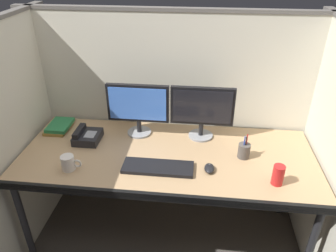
{
  "coord_description": "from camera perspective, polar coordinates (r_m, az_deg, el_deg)",
  "views": [
    {
      "loc": [
        0.2,
        -1.41,
        1.93
      ],
      "look_at": [
        0.0,
        0.35,
        0.92
      ],
      "focal_mm": 34.25,
      "sensor_mm": 36.0,
      "label": 1
    }
  ],
  "objects": [
    {
      "name": "keyboard_main",
      "position": [
        1.96,
        -1.8,
        -7.36
      ],
      "size": [
        0.43,
        0.15,
        0.02
      ],
      "primitive_type": "cube",
      "color": "black",
      "rests_on": "desk"
    },
    {
      "name": "pen_cup",
      "position": [
        2.09,
        13.37,
        -4.29
      ],
      "size": [
        0.08,
        0.08,
        0.16
      ],
      "color": "#4C4742",
      "rests_on": "desk"
    },
    {
      "name": "cubicle_partition_right",
      "position": [
        2.13,
        27.4,
        -6.56
      ],
      "size": [
        0.06,
        1.41,
        1.57
      ],
      "color": "beige",
      "rests_on": "ground"
    },
    {
      "name": "coffee_mug",
      "position": [
        2.02,
        -17.3,
        -6.29
      ],
      "size": [
        0.13,
        0.08,
        0.09
      ],
      "color": "silver",
      "rests_on": "desk"
    },
    {
      "name": "desk_phone",
      "position": [
        2.28,
        -14.24,
        -1.79
      ],
      "size": [
        0.17,
        0.19,
        0.09
      ],
      "color": "black",
      "rests_on": "desk"
    },
    {
      "name": "cubicle_partition_left",
      "position": [
        2.31,
        -25.91,
        -3.27
      ],
      "size": [
        0.06,
        1.41,
        1.57
      ],
      "color": "beige",
      "rests_on": "ground"
    },
    {
      "name": "monitor_right",
      "position": [
        2.18,
        6.09,
        2.99
      ],
      "size": [
        0.43,
        0.17,
        0.37
      ],
      "color": "gray",
      "rests_on": "desk"
    },
    {
      "name": "book_stack",
      "position": [
        2.48,
        -18.78,
        -0.09
      ],
      "size": [
        0.16,
        0.22,
        0.05
      ],
      "color": "olive",
      "rests_on": "desk"
    },
    {
      "name": "cubicle_partition_rear",
      "position": [
        2.44,
        1.05,
        1.9
      ],
      "size": [
        2.21,
        0.06,
        1.57
      ],
      "color": "beige",
      "rests_on": "ground"
    },
    {
      "name": "monitor_left",
      "position": [
        2.22,
        -5.36,
        3.52
      ],
      "size": [
        0.43,
        0.17,
        0.37
      ],
      "color": "gray",
      "rests_on": "desk"
    },
    {
      "name": "soda_can",
      "position": [
        1.92,
        19.0,
        -8.25
      ],
      "size": [
        0.07,
        0.07,
        0.12
      ],
      "primitive_type": "cylinder",
      "color": "red",
      "rests_on": "desk"
    },
    {
      "name": "desk",
      "position": [
        2.11,
        -0.19,
        -6.26
      ],
      "size": [
        1.9,
        0.8,
        0.74
      ],
      "color": "tan",
      "rests_on": "ground"
    },
    {
      "name": "computer_mouse",
      "position": [
        1.95,
        7.37,
        -7.48
      ],
      "size": [
        0.06,
        0.1,
        0.04
      ],
      "color": "black",
      "rests_on": "desk"
    }
  ]
}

